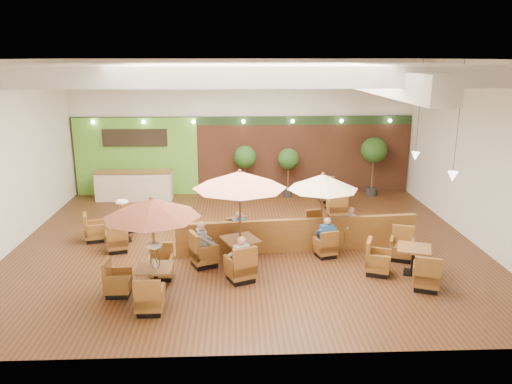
{
  "coord_description": "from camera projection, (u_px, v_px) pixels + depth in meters",
  "views": [
    {
      "loc": [
        -0.32,
        -14.46,
        5.56
      ],
      "look_at": [
        0.3,
        0.5,
        1.5
      ],
      "focal_mm": 35.0,
      "sensor_mm": 36.0,
      "label": 1
    }
  ],
  "objects": [
    {
      "name": "diner_4",
      "position": [
        349.0,
        222.0,
        15.01
      ],
      "size": [
        0.39,
        0.42,
        0.77
      ],
      "rotation": [
        0.0,
        0.0,
        1.92
      ],
      "color": "silver",
      "rests_on": "ground"
    },
    {
      "name": "diner_0",
      "position": [
        241.0,
        254.0,
        12.62
      ],
      "size": [
        0.43,
        0.42,
        0.76
      ],
      "rotation": [
        0.0,
        0.0,
        0.51
      ],
      "color": "silver",
      "rests_on": "ground"
    },
    {
      "name": "topiary_0",
      "position": [
        245.0,
        159.0,
        20.11
      ],
      "size": [
        0.91,
        0.91,
        2.12
      ],
      "color": "black",
      "rests_on": "ground"
    },
    {
      "name": "topiary_2",
      "position": [
        374.0,
        153.0,
        20.26
      ],
      "size": [
        1.04,
        1.04,
        2.43
      ],
      "color": "black",
      "rests_on": "ground"
    },
    {
      "name": "table_0",
      "position": [
        150.0,
        225.0,
        11.62
      ],
      "size": [
        2.34,
        2.4,
        2.48
      ],
      "rotation": [
        0.0,
        0.0,
        0.01
      ],
      "color": "brown",
      "rests_on": "ground"
    },
    {
      "name": "table_3",
      "position": [
        116.0,
        227.0,
        15.49
      ],
      "size": [
        1.77,
        2.53,
        1.49
      ],
      "rotation": [
        0.0,
        0.0,
        0.28
      ],
      "color": "brown",
      "rests_on": "ground"
    },
    {
      "name": "service_counter",
      "position": [
        134.0,
        185.0,
        20.0
      ],
      "size": [
        3.0,
        0.75,
        1.18
      ],
      "color": "beige",
      "rests_on": "ground"
    },
    {
      "name": "diner_1",
      "position": [
        240.0,
        228.0,
        14.54
      ],
      "size": [
        0.43,
        0.41,
        0.77
      ],
      "rotation": [
        0.0,
        0.0,
        3.63
      ],
      "color": "#255AA3",
      "rests_on": "ground"
    },
    {
      "name": "table_4",
      "position": [
        403.0,
        261.0,
        13.15
      ],
      "size": [
        1.88,
        2.67,
        0.94
      ],
      "rotation": [
        0.0,
        0.0,
        -0.36
      ],
      "color": "brown",
      "rests_on": "ground"
    },
    {
      "name": "table_2",
      "position": [
        322.0,
        196.0,
        14.75
      ],
      "size": [
        2.35,
        2.35,
        2.3
      ],
      "rotation": [
        0.0,
        0.0,
        0.28
      ],
      "color": "brown",
      "rests_on": "ground"
    },
    {
      "name": "room",
      "position": [
        253.0,
        121.0,
        15.64
      ],
      "size": [
        14.04,
        14.0,
        5.52
      ],
      "color": "#381E0F",
      "rests_on": "ground"
    },
    {
      "name": "topiary_1",
      "position": [
        288.0,
        161.0,
        20.2
      ],
      "size": [
        0.86,
        0.86,
        2.0
      ],
      "color": "black",
      "rests_on": "ground"
    },
    {
      "name": "table_1",
      "position": [
        237.0,
        197.0,
        13.26
      ],
      "size": [
        2.68,
        2.84,
        2.72
      ],
      "rotation": [
        0.0,
        0.0,
        0.41
      ],
      "color": "brown",
      "rests_on": "ground"
    },
    {
      "name": "booth_divider",
      "position": [
        298.0,
        235.0,
        14.67
      ],
      "size": [
        7.15,
        0.85,
        0.99
      ],
      "primitive_type": "cube",
      "rotation": [
        0.0,
        0.0,
        0.09
      ],
      "color": "brown",
      "rests_on": "ground"
    },
    {
      "name": "table_5",
      "position": [
        332.0,
        200.0,
        18.73
      ],
      "size": [
        0.89,
        2.61,
        0.98
      ],
      "rotation": [
        0.0,
        0.0,
        0.01
      ],
      "color": "brown",
      "rests_on": "ground"
    },
    {
      "name": "diner_3",
      "position": [
        326.0,
        233.0,
        14.17
      ],
      "size": [
        0.39,
        0.34,
        0.74
      ],
      "rotation": [
        0.0,
        0.0,
        0.2
      ],
      "color": "#255AA3",
      "rests_on": "ground"
    },
    {
      "name": "diner_2",
      "position": [
        204.0,
        240.0,
        13.54
      ],
      "size": [
        0.39,
        0.44,
        0.83
      ],
      "rotation": [
        0.0,
        0.0,
        4.96
      ],
      "color": "gray",
      "rests_on": "ground"
    }
  ]
}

